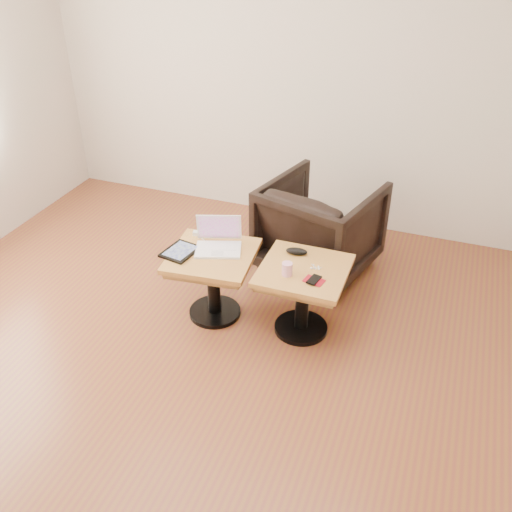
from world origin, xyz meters
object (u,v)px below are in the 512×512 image
(side_table_left, at_px, (213,269))
(striped_cup, at_px, (287,269))
(side_table_right, at_px, (303,284))
(laptop, at_px, (218,242))
(armchair, at_px, (320,227))

(side_table_left, distance_m, striped_cup, 0.57)
(side_table_left, bearing_deg, side_table_right, -1.90)
(laptop, bearing_deg, side_table_left, -116.87)
(laptop, height_order, armchair, armchair)
(laptop, distance_m, striped_cup, 0.55)
(striped_cup, distance_m, armchair, 0.92)
(striped_cup, bearing_deg, side_table_left, 173.32)
(side_table_left, height_order, laptop, laptop)
(side_table_right, xyz_separation_m, striped_cup, (-0.08, -0.11, 0.17))
(laptop, bearing_deg, armchair, 36.69)
(striped_cup, bearing_deg, armchair, 90.94)
(side_table_right, height_order, armchair, armchair)
(side_table_right, relative_size, striped_cup, 6.48)
(side_table_left, height_order, striped_cup, striped_cup)
(side_table_right, distance_m, laptop, 0.64)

